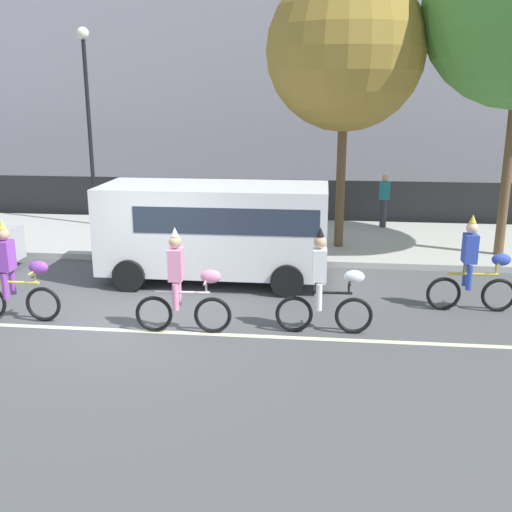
# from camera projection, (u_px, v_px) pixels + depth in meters

# --- Properties ---
(ground_plane) EXTENTS (80.00, 80.00, 0.00)m
(ground_plane) POSITION_uv_depth(u_px,v_px,m) (132.00, 320.00, 11.25)
(ground_plane) COLOR #4C4C4F
(road_centre_line) EXTENTS (36.00, 0.14, 0.01)m
(road_centre_line) POSITION_uv_depth(u_px,v_px,m) (124.00, 330.00, 10.77)
(road_centre_line) COLOR beige
(road_centre_line) RESTS_ON ground
(sidewalk_curb) EXTENTS (60.00, 5.00, 0.15)m
(sidewalk_curb) POSITION_uv_depth(u_px,v_px,m) (201.00, 237.00, 17.46)
(sidewalk_curb) COLOR #ADAAA3
(sidewalk_curb) RESTS_ON ground
(fence_line) EXTENTS (40.00, 0.08, 1.40)m
(fence_line) POSITION_uv_depth(u_px,v_px,m) (218.00, 199.00, 20.08)
(fence_line) COLOR black
(fence_line) RESTS_ON ground
(building_backdrop) EXTENTS (28.00, 8.00, 7.73)m
(building_backdrop) POSITION_uv_depth(u_px,v_px,m) (291.00, 100.00, 27.29)
(building_backdrop) COLOR #99939E
(building_backdrop) RESTS_ON ground
(parade_cyclist_purple) EXTENTS (1.72, 0.50, 1.92)m
(parade_cyclist_purple) POSITION_uv_depth(u_px,v_px,m) (14.00, 278.00, 11.04)
(parade_cyclist_purple) COLOR black
(parade_cyclist_purple) RESTS_ON ground
(parade_cyclist_pink) EXTENTS (1.72, 0.50, 1.92)m
(parade_cyclist_pink) POSITION_uv_depth(u_px,v_px,m) (183.00, 287.00, 10.47)
(parade_cyclist_pink) COLOR black
(parade_cyclist_pink) RESTS_ON ground
(parade_cyclist_zebra) EXTENTS (1.72, 0.50, 1.92)m
(parade_cyclist_zebra) POSITION_uv_depth(u_px,v_px,m) (325.00, 288.00, 10.46)
(parade_cyclist_zebra) COLOR black
(parade_cyclist_zebra) RESTS_ON ground
(parade_cyclist_cobalt) EXTENTS (1.72, 0.50, 1.92)m
(parade_cyclist_cobalt) POSITION_uv_depth(u_px,v_px,m) (474.00, 270.00, 11.54)
(parade_cyclist_cobalt) COLOR black
(parade_cyclist_cobalt) RESTS_ON ground
(parked_van_white) EXTENTS (5.00, 2.22, 2.18)m
(parked_van_white) POSITION_uv_depth(u_px,v_px,m) (218.00, 225.00, 13.37)
(parked_van_white) COLOR white
(parked_van_white) RESTS_ON ground
(street_lamp_post) EXTENTS (0.36, 0.36, 5.86)m
(street_lamp_post) POSITION_uv_depth(u_px,v_px,m) (87.00, 99.00, 17.90)
(street_lamp_post) COLOR black
(street_lamp_post) RESTS_ON sidewalk_curb
(street_tree_near_lamp) EXTENTS (3.98, 3.98, 7.01)m
(street_tree_near_lamp) POSITION_uv_depth(u_px,v_px,m) (345.00, 51.00, 14.85)
(street_tree_near_lamp) COLOR brown
(street_tree_near_lamp) RESTS_ON sidewalk_curb
(pedestrian_onlooker) EXTENTS (0.32, 0.20, 1.62)m
(pedestrian_onlooker) POSITION_uv_depth(u_px,v_px,m) (384.00, 199.00, 18.25)
(pedestrian_onlooker) COLOR #33333D
(pedestrian_onlooker) RESTS_ON sidewalk_curb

